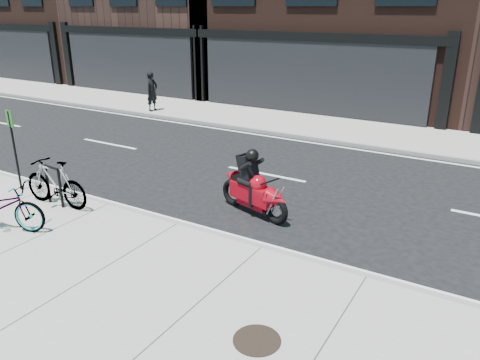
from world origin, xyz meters
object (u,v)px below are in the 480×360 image
Objects in this scene: motorcycle at (256,189)px; manhole_cover at (257,340)px; bicycle_rear at (55,183)px; sign_post at (14,143)px; pedestrian at (152,91)px; bicycle_front at (0,206)px; bike_rack at (54,182)px.

manhole_cover is (2.12, -3.82, -0.48)m from motorcycle.
motorcycle is 4.40m from manhole_cover.
bicycle_rear is at bearing -135.75° from motorcycle.
sign_post is (-1.61, 0.20, 0.64)m from bicycle_rear.
bicycle_rear is 10.38m from pedestrian.
manhole_cover is at bearing -8.35° from sign_post.
manhole_cover is (6.11, -1.74, -0.54)m from bicycle_rear.
sign_post is at bearing 165.92° from manhole_cover.
bicycle_rear is 1.74m from sign_post.
motorcycle is (3.95, 3.48, -0.02)m from bicycle_front.
bicycle_front is at bearing -85.43° from bike_rack.
bike_rack is 0.47× the size of motorcycle.
pedestrian is 0.84× the size of sign_post.
sign_post is at bearing -158.21° from pedestrian.
manhole_cover is at bearing -44.35° from motorcycle.
bicycle_rear is at bearing 164.15° from manhole_cover.
pedestrian is 2.52× the size of manhole_cover.
manhole_cover is at bearing 70.39° from bicycle_rear.
bicycle_front is 0.97× the size of sign_post.
bicycle_front is 0.98× the size of motorcycle.
bicycle_front is (0.11, -1.39, -0.04)m from bike_rack.
pedestrian reaches higher than bicycle_rear.
bicycle_front is at bearing -121.91° from motorcycle.
bicycle_front reaches higher than manhole_cover.
manhole_cover is at bearing -15.70° from bike_rack.
sign_post reaches higher than motorcycle.
bike_rack is 0.56× the size of pedestrian.
bike_rack is at bearing -1.65° from sign_post.
sign_post reaches higher than bicycle_rear.
bike_rack is 10.35m from pedestrian.
manhole_cover is at bearing -114.83° from bicycle_front.
manhole_cover is (6.06, -0.34, -0.50)m from bicycle_front.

